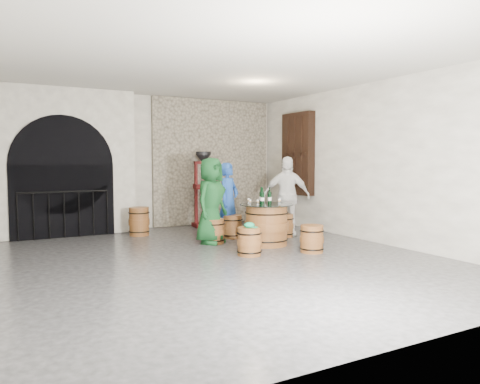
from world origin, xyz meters
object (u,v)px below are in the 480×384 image
barrel_stool_left (214,231)px  wine_bottle_right (261,197)px  wine_bottle_left (262,198)px  barrel_stool_right (284,226)px  corking_press (204,183)px  person_white (286,196)px  wine_bottle_center (270,197)px  person_green (211,201)px  barrel_table (266,225)px  side_barrel (139,221)px  barrel_stool_far (232,227)px  person_blue (229,200)px  barrel_stool_near_left (249,242)px  barrel_stool_near_right (312,239)px

barrel_stool_left → wine_bottle_right: size_ratio=1.50×
wine_bottle_left → wine_bottle_right: bearing=65.3°
barrel_stool_right → corking_press: corking_press is taller
person_white → wine_bottle_center: (-0.92, -0.77, 0.07)m
wine_bottle_left → person_green: bearing=138.1°
barrel_table → person_green: person_green is taller
wine_bottle_center → barrel_table: bearing=150.8°
side_barrel → corking_press: size_ratio=0.33×
barrel_stool_left → barrel_stool_right: (1.66, -0.01, 0.00)m
barrel_table → person_white: person_white is taller
barrel_stool_far → wine_bottle_left: 1.25m
person_blue → corking_press: (0.16, 1.67, 0.28)m
person_white → wine_bottle_center: bearing=-108.1°
wine_bottle_center → wine_bottle_left: bearing=173.1°
wine_bottle_center → corking_press: (-0.13, 2.84, 0.15)m
barrel_stool_far → wine_bottle_right: wine_bottle_right is taller
person_green → person_blue: size_ratio=1.07×
person_blue → wine_bottle_left: size_ratio=4.90×
barrel_table → wine_bottle_right: 0.56m
barrel_stool_left → person_white: bearing=3.2°
wine_bottle_right → barrel_stool_far: bearing=103.4°
barrel_stool_left → wine_bottle_center: 1.30m
barrel_stool_far → barrel_stool_near_left: size_ratio=1.00×
barrel_table → barrel_stool_right: (0.83, 0.64, -0.15)m
barrel_table → wine_bottle_left: 0.54m
person_blue → side_barrel: person_blue is taller
barrel_stool_near_right → barrel_stool_near_left: bearing=165.3°
barrel_table → person_white: size_ratio=0.60×
person_green → wine_bottle_right: size_ratio=5.22×
barrel_stool_far → person_blue: size_ratio=0.31×
person_blue → wine_bottle_right: 1.00m
barrel_stool_left → wine_bottle_center: (0.88, -0.67, 0.69)m
wine_bottle_center → barrel_stool_near_right: bearing=-73.5°
barrel_stool_left → corking_press: bearing=70.9°
wine_bottle_right → wine_bottle_left: bearing=-114.7°
barrel_stool_near_left → person_blue: bearing=73.6°
person_green → wine_bottle_left: bearing=-75.6°
barrel_table → wine_bottle_left: wine_bottle_left is taller
side_barrel → corking_press: (1.78, 0.53, 0.77)m
person_white → barrel_stool_left: bearing=-144.9°
barrel_stool_left → wine_bottle_right: (0.81, -0.46, 0.69)m
barrel_table → wine_bottle_left: size_ratio=3.19×
barrel_stool_far → corking_press: corking_press is taller
person_blue → wine_bottle_right: size_ratio=4.90×
barrel_stool_right → wine_bottle_left: size_ratio=1.50×
barrel_stool_right → wine_bottle_center: bearing=-139.5°
wine_bottle_center → wine_bottle_right: same height
side_barrel → barrel_stool_near_right: bearing=-56.2°
barrel_stool_near_right → person_blue: size_ratio=0.31×
barrel_stool_left → barrel_stool_near_left: 1.34m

